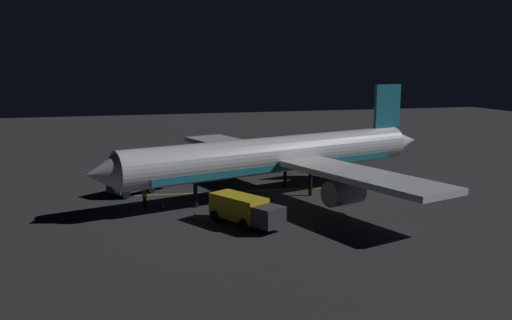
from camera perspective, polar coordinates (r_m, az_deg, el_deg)
ground_plane at (r=53.01m, az=2.09°, el=-3.74°), size 180.00×180.00×0.20m
apron_guide_stripe at (r=54.22m, az=-2.73°, el=-3.32°), size 2.49×24.14×0.01m
airliner at (r=52.59m, az=2.67°, el=0.41°), size 36.48×36.67×10.29m
baggage_truck at (r=54.59m, az=-12.30°, el=-2.14°), size 5.33×6.28×2.33m
catering_truck at (r=42.90m, az=-1.23°, el=-5.23°), size 6.75×5.00×2.25m
ground_crew_worker at (r=49.27m, az=-11.53°, el=-3.81°), size 0.40×0.40×1.74m
traffic_cone_near_left at (r=48.71m, az=-9.64°, el=-4.68°), size 0.50×0.50×0.55m
traffic_cone_near_right at (r=44.07m, az=-5.68°, el=-6.14°), size 0.50×0.50×0.55m
traffic_cone_under_wing at (r=44.95m, az=-6.49°, el=-5.84°), size 0.50×0.50×0.55m
traffic_cone_far at (r=46.16m, az=-3.54°, el=-5.37°), size 0.50×0.50×0.55m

